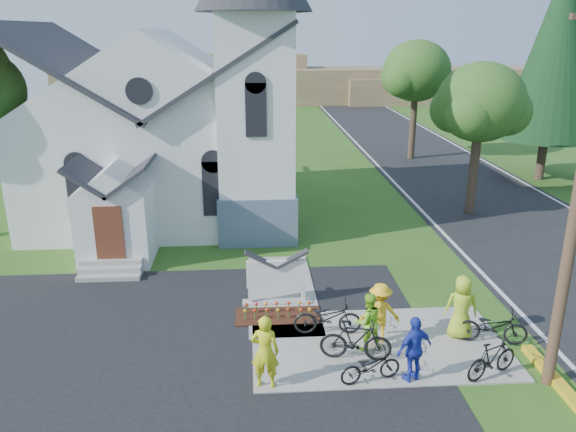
{
  "coord_description": "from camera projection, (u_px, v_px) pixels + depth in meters",
  "views": [
    {
      "loc": [
        -1.96,
        -12.97,
        8.34
      ],
      "look_at": [
        -0.72,
        5.0,
        2.36
      ],
      "focal_mm": 35.0,
      "sensor_mm": 36.0,
      "label": 1
    }
  ],
  "objects": [
    {
      "name": "ground",
      "position": [
        327.0,
        357.0,
        15.03
      ],
      "size": [
        120.0,
        120.0,
        0.0
      ],
      "primitive_type": "plane",
      "color": "#325919",
      "rests_on": "ground"
    },
    {
      "name": "parking_lot",
      "position": [
        32.0,
        418.0,
        12.68
      ],
      "size": [
        20.0,
        16.0,
        0.02
      ],
      "primitive_type": "cube",
      "color": "black",
      "rests_on": "ground"
    },
    {
      "name": "road",
      "position": [
        475.0,
        195.0,
        29.89
      ],
      "size": [
        8.0,
        90.0,
        0.02
      ],
      "primitive_type": "cube",
      "color": "black",
      "rests_on": "ground"
    },
    {
      "name": "sidewalk",
      "position": [
        379.0,
        345.0,
        15.6
      ],
      "size": [
        7.0,
        4.0,
        0.05
      ],
      "primitive_type": "cube",
      "color": "gray",
      "rests_on": "ground"
    },
    {
      "name": "church",
      "position": [
        169.0,
        104.0,
        24.84
      ],
      "size": [
        12.35,
        12.0,
        13.0
      ],
      "color": "white",
      "rests_on": "ground"
    },
    {
      "name": "church_sign",
      "position": [
        277.0,
        274.0,
        17.66
      ],
      "size": [
        2.2,
        0.4,
        1.7
      ],
      "color": "gray",
      "rests_on": "ground"
    },
    {
      "name": "flower_bed",
      "position": [
        278.0,
        316.0,
        17.12
      ],
      "size": [
        2.6,
        1.1,
        0.07
      ],
      "primitive_type": "cube",
      "color": "#371A0F",
      "rests_on": "ground"
    },
    {
      "name": "tree_road_near",
      "position": [
        481.0,
        103.0,
        25.31
      ],
      "size": [
        4.0,
        4.0,
        7.05
      ],
      "color": "#35281D",
      "rests_on": "ground"
    },
    {
      "name": "tree_road_mid",
      "position": [
        417.0,
        71.0,
        36.53
      ],
      "size": [
        4.4,
        4.4,
        7.8
      ],
      "color": "#35281D",
      "rests_on": "ground"
    },
    {
      "name": "conifer",
      "position": [
        557.0,
        48.0,
        30.73
      ],
      "size": [
        5.2,
        5.2,
        12.4
      ],
      "color": "#35281D",
      "rests_on": "ground"
    },
    {
      "name": "distant_hills",
      "position": [
        292.0,
        84.0,
        67.91
      ],
      "size": [
        61.0,
        10.0,
        5.6
      ],
      "color": "brown",
      "rests_on": "ground"
    },
    {
      "name": "cyclist_0",
      "position": [
        265.0,
        351.0,
        13.47
      ],
      "size": [
        0.76,
        0.57,
        1.9
      ],
      "primitive_type": "imported",
      "rotation": [
        0.0,
        0.0,
        2.96
      ],
      "color": "yellow",
      "rests_on": "sidewalk"
    },
    {
      "name": "bike_0",
      "position": [
        371.0,
        366.0,
        13.81
      ],
      "size": [
        1.68,
        0.91,
        0.84
      ],
      "primitive_type": "imported",
      "rotation": [
        0.0,
        0.0,
        1.81
      ],
      "color": "black",
      "rests_on": "sidewalk"
    },
    {
      "name": "cyclist_1",
      "position": [
        368.0,
        322.0,
        15.1
      ],
      "size": [
        0.9,
        0.75,
        1.65
      ],
      "primitive_type": "imported",
      "rotation": [
        0.0,
        0.0,
        3.31
      ],
      "color": "#8FE12A",
      "rests_on": "sidewalk"
    },
    {
      "name": "bike_1",
      "position": [
        356.0,
        340.0,
        14.68
      ],
      "size": [
        1.96,
        0.88,
        1.14
      ],
      "primitive_type": "imported",
      "rotation": [
        0.0,
        0.0,
        1.38
      ],
      "color": "black",
      "rests_on": "sidewalk"
    },
    {
      "name": "cyclist_2",
      "position": [
        414.0,
        349.0,
        13.74
      ],
      "size": [
        1.1,
        0.79,
        1.73
      ],
      "primitive_type": "imported",
      "rotation": [
        0.0,
        0.0,
        3.55
      ],
      "color": "#2436B7",
      "rests_on": "sidewalk"
    },
    {
      "name": "bike_2",
      "position": [
        328.0,
        317.0,
        15.98
      ],
      "size": [
        1.97,
        0.78,
        1.02
      ],
      "primitive_type": "imported",
      "rotation": [
        0.0,
        0.0,
        1.52
      ],
      "color": "black",
      "rests_on": "sidewalk"
    },
    {
      "name": "cyclist_3",
      "position": [
        380.0,
        312.0,
        15.53
      ],
      "size": [
        1.16,
        0.73,
        1.72
      ],
      "primitive_type": "imported",
      "rotation": [
        0.0,
        0.0,
        3.06
      ],
      "color": "yellow",
      "rests_on": "sidewalk"
    },
    {
      "name": "bike_3",
      "position": [
        492.0,
        359.0,
        13.98
      ],
      "size": [
        1.69,
        1.11,
        0.99
      ],
      "primitive_type": "imported",
      "rotation": [
        0.0,
        0.0,
        2.0
      ],
      "color": "black",
      "rests_on": "sidewalk"
    },
    {
      "name": "cyclist_4",
      "position": [
        462.0,
        307.0,
        15.68
      ],
      "size": [
        1.01,
        0.75,
        1.87
      ],
      "primitive_type": "imported",
      "rotation": [
        0.0,
        0.0,
        2.96
      ],
      "color": "#A4C324",
      "rests_on": "sidewalk"
    },
    {
      "name": "bike_4",
      "position": [
        492.0,
        327.0,
        15.5
      ],
      "size": [
        2.0,
        1.09,
        1.0
      ],
      "primitive_type": "imported",
      "rotation": [
        0.0,
        0.0,
        1.33
      ],
      "color": "black",
      "rests_on": "sidewalk"
    }
  ]
}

